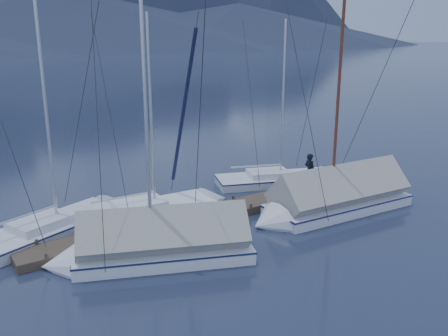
{
  "coord_description": "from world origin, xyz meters",
  "views": [
    {
      "loc": [
        -11.35,
        -14.69,
        7.88
      ],
      "look_at": [
        0.0,
        2.0,
        2.2
      ],
      "focal_mm": 38.0,
      "sensor_mm": 36.0,
      "label": 1
    }
  ],
  "objects_px": {
    "sailboat_covered_far": "(148,248)",
    "person": "(310,171)",
    "sailboat_open_right": "(289,180)",
    "sailboat_open_left": "(68,223)",
    "sailboat_open_mid": "(165,209)",
    "sailboat_covered_near": "(329,201)"
  },
  "relations": [
    {
      "from": "sailboat_covered_far",
      "to": "person",
      "type": "height_order",
      "value": "sailboat_covered_far"
    },
    {
      "from": "sailboat_open_right",
      "to": "person",
      "type": "xyz_separation_m",
      "value": [
        -0.49,
        -2.07,
        1.07
      ]
    },
    {
      "from": "sailboat_open_left",
      "to": "person",
      "type": "height_order",
      "value": "sailboat_open_left"
    },
    {
      "from": "sailboat_open_mid",
      "to": "sailboat_open_right",
      "type": "height_order",
      "value": "sailboat_open_mid"
    },
    {
      "from": "sailboat_open_left",
      "to": "sailboat_open_mid",
      "type": "distance_m",
      "value": 4.28
    },
    {
      "from": "person",
      "to": "sailboat_open_right",
      "type": "bearing_deg",
      "value": -16.37
    },
    {
      "from": "sailboat_covered_near",
      "to": "person",
      "type": "distance_m",
      "value": 2.74
    },
    {
      "from": "sailboat_open_left",
      "to": "sailboat_open_mid",
      "type": "bearing_deg",
      "value": -10.22
    },
    {
      "from": "sailboat_open_left",
      "to": "sailboat_covered_near",
      "type": "height_order",
      "value": "sailboat_covered_near"
    },
    {
      "from": "sailboat_covered_near",
      "to": "sailboat_covered_far",
      "type": "xyz_separation_m",
      "value": [
        -8.96,
        0.23,
        -0.02
      ]
    },
    {
      "from": "sailboat_covered_near",
      "to": "person",
      "type": "relative_size",
      "value": 5.93
    },
    {
      "from": "sailboat_open_left",
      "to": "sailboat_open_right",
      "type": "distance_m",
      "value": 12.01
    },
    {
      "from": "sailboat_open_left",
      "to": "sailboat_open_mid",
      "type": "relative_size",
      "value": 1.04
    },
    {
      "from": "sailboat_open_right",
      "to": "sailboat_covered_far",
      "type": "height_order",
      "value": "sailboat_covered_far"
    },
    {
      "from": "sailboat_open_mid",
      "to": "sailboat_covered_near",
      "type": "height_order",
      "value": "sailboat_covered_near"
    },
    {
      "from": "sailboat_open_left",
      "to": "sailboat_open_mid",
      "type": "xyz_separation_m",
      "value": [
        4.21,
        -0.76,
        -0.01
      ]
    },
    {
      "from": "sailboat_open_left",
      "to": "sailboat_covered_near",
      "type": "relative_size",
      "value": 0.94
    },
    {
      "from": "sailboat_open_mid",
      "to": "sailboat_covered_far",
      "type": "relative_size",
      "value": 0.93
    },
    {
      "from": "sailboat_open_mid",
      "to": "sailboat_covered_far",
      "type": "height_order",
      "value": "sailboat_covered_far"
    },
    {
      "from": "sailboat_open_mid",
      "to": "sailboat_covered_near",
      "type": "bearing_deg",
      "value": -34.28
    },
    {
      "from": "sailboat_open_right",
      "to": "sailboat_covered_far",
      "type": "bearing_deg",
      "value": -158.07
    },
    {
      "from": "sailboat_open_left",
      "to": "sailboat_open_mid",
      "type": "height_order",
      "value": "sailboat_open_left"
    }
  ]
}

